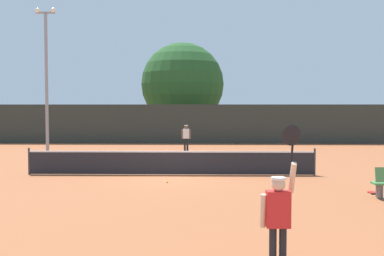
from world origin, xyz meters
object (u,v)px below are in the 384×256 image
object	(u,v)px
parked_car_near	(257,128)
spare_racket	(372,192)
light_pole	(46,71)
player_serving	(279,211)
player_receiving	(186,135)
tennis_ball	(167,182)
large_tree	(182,84)

from	to	relation	value
parked_car_near	spare_racket	bearing A→B (deg)	-95.71
spare_racket	light_pole	size ratio (longest dim) A/B	0.06
player_serving	player_receiving	bearing A→B (deg)	96.16
player_receiving	spare_racket	world-z (taller)	player_receiving
player_serving	player_receiving	world-z (taller)	player_serving
player_serving	tennis_ball	bearing A→B (deg)	105.77
large_tree	light_pole	bearing A→B (deg)	-118.74
player_receiving	light_pole	world-z (taller)	light_pole
tennis_ball	light_pole	world-z (taller)	light_pole
player_serving	large_tree	bearing A→B (deg)	95.16
light_pole	tennis_ball	bearing A→B (deg)	-51.72
player_receiving	spare_racket	distance (m)	14.46
light_pole	parked_car_near	bearing A→B (deg)	48.51
light_pole	large_tree	xyz separation A→B (m)	(7.28, 13.27, -0.06)
player_receiving	spare_racket	xyz separation A→B (m)	(6.32, -12.96, -0.96)
light_pole	player_receiving	bearing A→B (deg)	10.63
spare_racket	parked_car_near	size ratio (longest dim) A/B	0.12
spare_racket	parked_car_near	world-z (taller)	parked_car_near
light_pole	player_serving	bearing A→B (deg)	-61.18
tennis_ball	spare_racket	xyz separation A→B (m)	(6.63, -1.72, -0.01)
player_serving	tennis_ball	xyz separation A→B (m)	(-2.46, 8.70, -1.02)
player_receiving	light_pole	distance (m)	8.96
player_serving	tennis_ball	world-z (taller)	player_serving
large_tree	parked_car_near	xyz separation A→B (m)	(6.79, 2.64, -3.91)
light_pole	parked_car_near	distance (m)	21.61
large_tree	tennis_ball	bearing A→B (deg)	-88.98
light_pole	large_tree	world-z (taller)	light_pole
light_pole	parked_car_near	world-z (taller)	light_pole
player_receiving	parked_car_near	bearing A→B (deg)	-112.88
spare_racket	light_pole	world-z (taller)	light_pole
spare_racket	large_tree	distance (m)	26.14
light_pole	large_tree	bearing A→B (deg)	61.26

